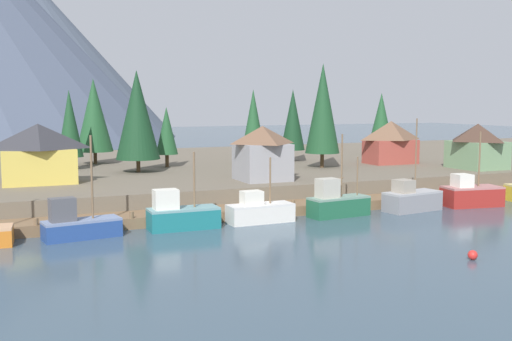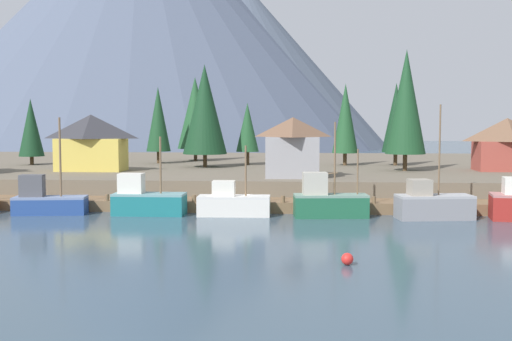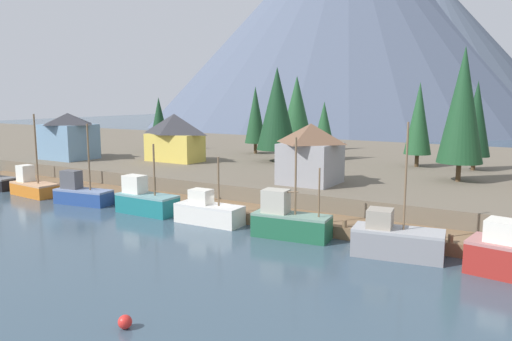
% 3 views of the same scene
% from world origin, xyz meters
% --- Properties ---
extents(ground_plane, '(400.00, 400.00, 1.00)m').
position_xyz_m(ground_plane, '(0.00, 20.00, -0.50)').
color(ground_plane, '#384C5B').
extents(dock, '(80.00, 4.00, 1.60)m').
position_xyz_m(dock, '(0.00, 1.99, 0.50)').
color(dock, brown).
rests_on(dock, ground_plane).
extents(shoreline_bank, '(400.00, 56.00, 2.50)m').
position_xyz_m(shoreline_bank, '(0.00, 32.00, 1.25)').
color(shoreline_bank, '#665B4C').
rests_on(shoreline_bank, ground_plane).
extents(mountain_west_peak, '(154.13, 154.13, 82.45)m').
position_xyz_m(mountain_west_peak, '(-47.74, 152.62, 41.23)').
color(mountain_west_peak, '#4C566B').
rests_on(mountain_west_peak, ground_plane).
extents(mountain_central_peak, '(94.35, 94.35, 53.50)m').
position_xyz_m(mountain_central_peak, '(-14.62, 153.21, 26.75)').
color(mountain_central_peak, '#475160').
rests_on(mountain_central_peak, ground_plane).
extents(fishing_boat_orange, '(6.44, 3.01, 9.40)m').
position_xyz_m(fishing_boat_orange, '(-25.26, -1.61, 1.07)').
color(fishing_boat_orange, '#CC6B1E').
rests_on(fishing_boat_orange, ground_plane).
extents(fishing_boat_blue, '(6.52, 3.17, 8.55)m').
position_xyz_m(fishing_boat_blue, '(-16.80, -1.75, 1.14)').
color(fishing_boat_blue, navy).
rests_on(fishing_boat_blue, ground_plane).
extents(fishing_boat_teal, '(6.27, 2.55, 6.88)m').
position_xyz_m(fishing_boat_teal, '(-7.93, -1.40, 1.25)').
color(fishing_boat_teal, '#196B70').
rests_on(fishing_boat_teal, ground_plane).
extents(fishing_boat_white, '(6.32, 2.51, 6.11)m').
position_xyz_m(fishing_boat_white, '(-0.31, -1.38, 1.07)').
color(fishing_boat_white, silver).
rests_on(fishing_boat_white, ground_plane).
extents(fishing_boat_green, '(6.46, 2.92, 8.16)m').
position_xyz_m(fishing_boat_green, '(7.93, -1.61, 1.35)').
color(fishing_boat_green, '#1E5B3D').
rests_on(fishing_boat_green, ground_plane).
extents(fishing_boat_grey, '(6.57, 3.49, 9.60)m').
position_xyz_m(fishing_boat_grey, '(16.68, -1.91, 1.22)').
color(fishing_boat_grey, gray).
rests_on(fishing_boat_grey, ground_plane).
extents(house_blue, '(7.03, 5.85, 6.52)m').
position_xyz_m(house_blue, '(-33.24, 9.86, 5.82)').
color(house_blue, '#6689A8').
rests_on(house_blue, shoreline_bank).
extents(house_yellow, '(7.96, 4.24, 6.49)m').
position_xyz_m(house_yellow, '(-18.71, 15.70, 5.82)').
color(house_yellow, gold).
rests_on(house_yellow, shoreline_bank).
extents(house_grey, '(5.60, 5.70, 6.13)m').
position_xyz_m(house_grey, '(4.68, 9.35, 5.63)').
color(house_grey, gray).
rests_on(house_grey, shoreline_bank).
extents(conifer_near_left, '(3.58, 3.58, 10.67)m').
position_xyz_m(conifer_near_left, '(17.63, 27.84, 8.67)').
color(conifer_near_left, '#4C3823').
rests_on(conifer_near_left, shoreline_bank).
extents(conifer_mid_left, '(4.61, 4.61, 13.92)m').
position_xyz_m(conifer_mid_left, '(17.44, 18.50, 10.43)').
color(conifer_mid_left, '#4C3823').
rests_on(conifer_mid_left, shoreline_bank).
extents(conifer_mid_right, '(5.16, 5.16, 12.12)m').
position_xyz_m(conifer_mid_right, '(-10.01, 35.46, 9.44)').
color(conifer_mid_right, '#4C3823').
rests_on(conifer_mid_right, shoreline_bank).
extents(conifer_back_left, '(5.50, 5.50, 12.75)m').
position_xyz_m(conifer_back_left, '(-6.56, 22.64, 9.70)').
color(conifer_back_left, '#4C3823').
rests_on(conifer_back_left, shoreline_bank).
extents(conifer_back_right, '(3.27, 3.27, 8.70)m').
position_xyz_m(conifer_back_right, '(-30.04, 25.16, 7.40)').
color(conifer_back_right, '#4C3823').
rests_on(conifer_back_right, shoreline_bank).
extents(conifer_centre, '(3.35, 3.35, 10.61)m').
position_xyz_m(conifer_centre, '(11.08, 27.34, 8.59)').
color(conifer_centre, '#4C3823').
rests_on(conifer_centre, shoreline_bank).
extents(conifer_far_left, '(3.28, 3.28, 10.39)m').
position_xyz_m(conifer_far_left, '(-14.00, 29.27, 8.50)').
color(conifer_far_left, '#4C3823').
rests_on(conifer_far_left, shoreline_bank).
extents(conifer_far_right, '(3.00, 3.00, 8.14)m').
position_xyz_m(conifer_far_right, '(-1.66, 27.25, 7.42)').
color(conifer_far_right, '#4C3823').
rests_on(conifer_far_right, shoreline_bank).
extents(channel_buoy, '(0.70, 0.70, 0.70)m').
position_xyz_m(channel_buoy, '(8.41, -19.92, 0.35)').
color(channel_buoy, red).
rests_on(channel_buoy, ground_plane).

